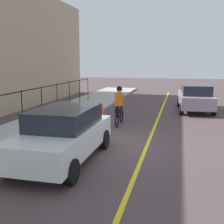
# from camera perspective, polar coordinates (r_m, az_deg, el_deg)

# --- Properties ---
(ground_plane) EXTENTS (80.00, 80.00, 0.00)m
(ground_plane) POSITION_cam_1_polar(r_m,az_deg,el_deg) (10.44, -1.84, -6.27)
(ground_plane) COLOR #4D3D3F
(lane_line_centre) EXTENTS (36.00, 0.12, 0.01)m
(lane_line_centre) POSITION_cam_1_polar(r_m,az_deg,el_deg) (10.15, 6.97, -6.80)
(lane_line_centre) COLOR yellow
(lane_line_centre) RESTS_ON ground
(sidewalk) EXTENTS (40.00, 3.20, 0.15)m
(sidewalk) POSITION_cam_1_polar(r_m,az_deg,el_deg) (11.76, -18.09, -4.51)
(sidewalk) COLOR #AEA8A5
(sidewalk) RESTS_ON ground
(iron_fence) EXTENTS (17.74, 0.04, 1.60)m
(iron_fence) POSITION_cam_1_polar(r_m,az_deg,el_deg) (12.56, -17.60, 2.26)
(iron_fence) COLOR black
(iron_fence) RESTS_ON sidewalk
(cyclist_lead) EXTENTS (1.71, 0.36, 1.83)m
(cyclist_lead) POSITION_cam_1_polar(r_m,az_deg,el_deg) (13.14, 1.45, 1.23)
(cyclist_lead) COLOR black
(cyclist_lead) RESTS_ON ground
(patrol_sedan) EXTENTS (4.49, 2.12, 1.58)m
(patrol_sedan) POSITION_cam_1_polar(r_m,az_deg,el_deg) (17.72, 16.30, 2.87)
(patrol_sedan) COLOR gray
(patrol_sedan) RESTS_ON ground
(parked_sedan_rear) EXTENTS (4.41, 1.94, 1.58)m
(parked_sedan_rear) POSITION_cam_1_polar(r_m,az_deg,el_deg) (8.62, -9.64, -4.28)
(parked_sedan_rear) COLOR white
(parked_sedan_rear) RESTS_ON ground
(traffic_cone_near) EXTENTS (0.36, 0.36, 0.69)m
(traffic_cone_near) POSITION_cam_1_polar(r_m,az_deg,el_deg) (15.78, -2.05, 0.66)
(traffic_cone_near) COLOR #F95014
(traffic_cone_near) RESTS_ON ground
(traffic_cone_far) EXTENTS (0.36, 0.36, 0.50)m
(traffic_cone_far) POSITION_cam_1_polar(r_m,az_deg,el_deg) (12.32, -6.23, -2.57)
(traffic_cone_far) COLOR #E75316
(traffic_cone_far) RESTS_ON ground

